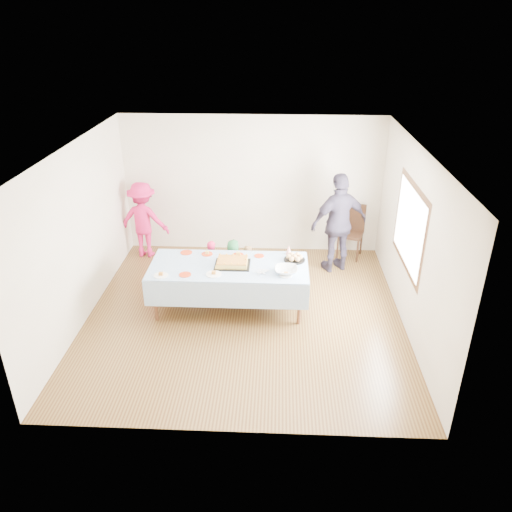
{
  "coord_description": "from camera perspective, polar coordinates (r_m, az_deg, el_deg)",
  "views": [
    {
      "loc": [
        0.5,
        -6.78,
        4.42
      ],
      "look_at": [
        0.17,
        0.3,
        0.91
      ],
      "focal_mm": 35.0,
      "sensor_mm": 36.0,
      "label": 1
    }
  ],
  "objects": [
    {
      "name": "ground",
      "position": [
        8.11,
        -1.31,
        -6.67
      ],
      "size": [
        5.0,
        5.0,
        0.0
      ],
      "primitive_type": "plane",
      "color": "#4A2D15",
      "rests_on": "ground"
    },
    {
      "name": "room_walls",
      "position": [
        7.29,
        -1.02,
        5.09
      ],
      "size": [
        5.04,
        5.04,
        2.72
      ],
      "color": "#C2B59E",
      "rests_on": "ground"
    },
    {
      "name": "party_table",
      "position": [
        7.93,
        -3.12,
        -1.43
      ],
      "size": [
        2.5,
        1.1,
        0.78
      ],
      "color": "#55301D",
      "rests_on": "ground"
    },
    {
      "name": "birthday_cake",
      "position": [
        7.89,
        -2.72,
        -0.75
      ],
      "size": [
        0.56,
        0.43,
        0.1
      ],
      "color": "black",
      "rests_on": "party_table"
    },
    {
      "name": "rolls_tray",
      "position": [
        8.06,
        4.41,
        -0.21
      ],
      "size": [
        0.35,
        0.35,
        0.1
      ],
      "color": "black",
      "rests_on": "party_table"
    },
    {
      "name": "punch_bowl",
      "position": [
        7.66,
        3.46,
        -1.65
      ],
      "size": [
        0.36,
        0.36,
        0.09
      ],
      "primitive_type": "imported",
      "color": "silver",
      "rests_on": "party_table"
    },
    {
      "name": "party_hat",
      "position": [
        8.23,
        3.75,
        0.74
      ],
      "size": [
        0.1,
        0.1,
        0.17
      ],
      "primitive_type": "cone",
      "color": "white",
      "rests_on": "party_table"
    },
    {
      "name": "fork_pile",
      "position": [
        7.65,
        0.72,
        -1.73
      ],
      "size": [
        0.24,
        0.18,
        0.07
      ],
      "primitive_type": null,
      "color": "white",
      "rests_on": "party_table"
    },
    {
      "name": "plate_red_far_a",
      "position": [
        8.38,
        -7.98,
        0.4
      ],
      "size": [
        0.2,
        0.2,
        0.01
      ],
      "primitive_type": "cylinder",
      "color": "red",
      "rests_on": "party_table"
    },
    {
      "name": "plate_red_far_b",
      "position": [
        8.29,
        -5.61,
        0.23
      ],
      "size": [
        0.19,
        0.19,
        0.01
      ],
      "primitive_type": "cylinder",
      "color": "red",
      "rests_on": "party_table"
    },
    {
      "name": "plate_red_far_c",
      "position": [
        8.22,
        -2.06,
        0.13
      ],
      "size": [
        0.19,
        0.19,
        0.01
      ],
      "primitive_type": "cylinder",
      "color": "red",
      "rests_on": "party_table"
    },
    {
      "name": "plate_red_far_d",
      "position": [
        8.18,
        0.36,
        0.02
      ],
      "size": [
        0.16,
        0.16,
        0.01
      ],
      "primitive_type": "cylinder",
      "color": "red",
      "rests_on": "party_table"
    },
    {
      "name": "plate_red_near",
      "position": [
        7.69,
        -8.12,
        -2.12
      ],
      "size": [
        0.19,
        0.19,
        0.01
      ],
      "primitive_type": "cylinder",
      "color": "red",
      "rests_on": "party_table"
    },
    {
      "name": "plate_white_left",
      "position": [
        7.73,
        -10.81,
        -2.19
      ],
      "size": [
        0.22,
        0.22,
        0.01
      ],
      "primitive_type": "cylinder",
      "color": "white",
      "rests_on": "party_table"
    },
    {
      "name": "plate_white_mid",
      "position": [
        7.65,
        -4.86,
        -2.08
      ],
      "size": [
        0.24,
        0.24,
        0.01
      ],
      "primitive_type": "cylinder",
      "color": "white",
      "rests_on": "party_table"
    },
    {
      "name": "plate_white_right",
      "position": [
        7.61,
        3.44,
        -2.2
      ],
      "size": [
        0.2,
        0.2,
        0.01
      ],
      "primitive_type": "cylinder",
      "color": "white",
      "rests_on": "party_table"
    },
    {
      "name": "dining_chair",
      "position": [
        9.95,
        10.9,
        3.18
      ],
      "size": [
        0.57,
        0.57,
        1.05
      ],
      "rotation": [
        0.0,
        0.0,
        -0.32
      ],
      "color": "black",
      "rests_on": "ground"
    },
    {
      "name": "toddler_left",
      "position": [
        8.72,
        -5.05,
        -0.89
      ],
      "size": [
        0.37,
        0.29,
        0.88
      ],
      "primitive_type": "imported",
      "rotation": [
        0.0,
        0.0,
        2.87
      ],
      "color": "#CD1948",
      "rests_on": "ground"
    },
    {
      "name": "toddler_mid",
      "position": [
        8.68,
        -2.59,
        -0.91
      ],
      "size": [
        0.44,
        0.28,
        0.89
      ],
      "primitive_type": "imported",
      "rotation": [
        0.0,
        0.0,
        3.14
      ],
      "color": "#226635",
      "rests_on": "ground"
    },
    {
      "name": "toddler_right",
      "position": [
        8.68,
        -1.07,
        -1.23
      ],
      "size": [
        0.46,
        0.41,
        0.79
      ],
      "primitive_type": "imported",
      "rotation": [
        0.0,
        0.0,
        3.49
      ],
      "color": "tan",
      "rests_on": "ground"
    },
    {
      "name": "adult_left",
      "position": [
        9.94,
        -12.73,
        4.05
      ],
      "size": [
        1.03,
        0.66,
        1.5
      ],
      "primitive_type": "imported",
      "rotation": [
        0.0,
        0.0,
        3.03
      ],
      "color": "#C71855",
      "rests_on": "ground"
    },
    {
      "name": "adult_right",
      "position": [
        9.19,
        9.46,
        3.72
      ],
      "size": [
        1.19,
        0.85,
        1.87
      ],
      "primitive_type": "imported",
      "rotation": [
        0.0,
        0.0,
        3.54
      ],
      "color": "#332D3E",
      "rests_on": "ground"
    }
  ]
}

